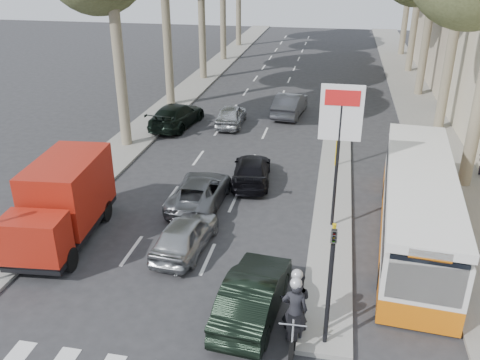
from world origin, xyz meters
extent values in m
plane|color=#28282B|center=(0.00, 0.00, 0.00)|extent=(120.00, 120.00, 0.00)
cube|color=gray|center=(8.60, 25.00, 0.06)|extent=(3.20, 70.00, 0.12)
cube|color=gray|center=(-8.00, 28.00, 0.06)|extent=(2.40, 64.00, 0.12)
cube|color=gray|center=(3.25, 11.00, 0.08)|extent=(1.50, 26.00, 0.16)
cylinder|color=yellow|center=(3.25, -1.00, 1.75)|extent=(0.10, 0.10, 3.50)
cylinder|color=yellow|center=(3.25, 5.00, 1.75)|extent=(0.10, 0.10, 3.50)
cylinder|color=yellow|center=(3.25, 11.00, 1.75)|extent=(0.10, 0.10, 3.50)
cylinder|color=black|center=(3.25, 5.00, 2.60)|extent=(0.12, 0.12, 5.20)
cube|color=white|center=(3.25, 5.00, 4.60)|extent=(1.50, 0.10, 2.00)
cube|color=red|center=(3.25, 4.94, 5.15)|extent=(1.20, 0.02, 0.55)
cylinder|color=black|center=(3.25, -1.50, 1.60)|extent=(0.12, 0.12, 3.20)
imported|color=black|center=(3.25, -1.50, 3.10)|extent=(0.16, 0.41, 1.00)
cylinder|color=#6B604C|center=(-8.00, 12.00, 4.20)|extent=(0.56, 0.56, 8.40)
cylinder|color=#6B604C|center=(-8.10, 20.00, 4.48)|extent=(0.56, 0.56, 8.96)
cylinder|color=#6B604C|center=(-7.90, 28.00, 4.06)|extent=(0.56, 0.56, 8.12)
cylinder|color=#6B604C|center=(-8.00, 36.00, 4.76)|extent=(0.56, 0.56, 9.52)
cylinder|color=#6B604C|center=(-8.10, 44.00, 4.34)|extent=(0.56, 0.56, 8.68)
cylinder|color=#6B604C|center=(9.10, 18.00, 4.62)|extent=(0.56, 0.56, 9.24)
cylinder|color=#6B604C|center=(8.90, 26.00, 3.92)|extent=(0.56, 0.56, 7.84)
cylinder|color=#6B604C|center=(9.00, 34.00, 4.48)|extent=(0.56, 0.56, 8.96)
cylinder|color=#6B604C|center=(9.10, 42.00, 4.20)|extent=(0.56, 0.56, 8.40)
imported|color=#9A9EA2|center=(-1.81, 2.44, 0.64)|extent=(1.84, 3.87, 1.28)
imported|color=black|center=(1.13, -0.56, 0.70)|extent=(1.86, 4.38, 1.41)
imported|color=#505358|center=(-2.24, 6.00, 0.60)|extent=(2.01, 4.34, 1.20)
imported|color=black|center=(-0.50, 8.60, 0.59)|extent=(2.09, 4.23, 1.18)
imported|color=#AEB2B6|center=(-3.15, 16.52, 0.64)|extent=(1.61, 3.80, 1.28)
imported|color=#53555C|center=(0.15, 19.28, 0.73)|extent=(2.02, 4.59, 1.47)
imported|color=black|center=(-6.30, 15.66, 0.71)|extent=(2.60, 5.09, 1.41)
cube|color=black|center=(-6.30, 2.22, 0.50)|extent=(2.48, 5.62, 0.23)
cylinder|color=black|center=(-7.04, 0.33, 0.41)|extent=(0.35, 0.84, 0.82)
cylinder|color=black|center=(-5.23, 0.49, 0.41)|extent=(0.35, 0.84, 0.82)
cylinder|color=black|center=(-7.35, 3.77, 0.41)|extent=(0.35, 0.84, 0.82)
cylinder|color=black|center=(-5.54, 3.94, 0.41)|extent=(0.35, 0.84, 0.82)
cube|color=maroon|center=(-6.11, 0.14, 1.32)|extent=(2.11, 1.45, 1.55)
cube|color=black|center=(-6.06, -0.45, 1.50)|extent=(1.82, 0.24, 0.82)
cube|color=maroon|center=(-6.37, 2.95, 1.77)|extent=(2.43, 3.99, 2.27)
cube|color=#D4640B|center=(6.20, 4.73, 0.50)|extent=(3.15, 10.67, 0.82)
cube|color=silver|center=(6.20, 4.73, 1.60)|extent=(3.15, 10.67, 1.37)
cube|color=black|center=(6.20, 4.73, 1.87)|extent=(3.13, 10.25, 0.78)
cube|color=silver|center=(6.20, 4.73, 2.61)|extent=(3.15, 10.67, 0.27)
cube|color=black|center=(5.77, -0.48, 1.74)|extent=(2.01, 0.23, 1.37)
cube|color=#D4640B|center=(5.77, -0.48, 2.54)|extent=(1.10, 0.15, 0.29)
cylinder|color=black|center=(4.90, 1.46, 0.41)|extent=(0.33, 0.90, 0.88)
cylinder|color=black|center=(6.94, 1.29, 0.41)|extent=(0.33, 0.90, 0.88)
cylinder|color=black|center=(5.44, 7.96, 0.41)|extent=(0.33, 0.90, 0.88)
cylinder|color=black|center=(7.48, 7.79, 0.41)|extent=(0.33, 0.90, 0.88)
cylinder|color=black|center=(2.42, -2.36, 0.37)|extent=(0.13, 0.74, 0.73)
cylinder|color=black|center=(2.38, -0.64, 0.37)|extent=(0.13, 0.74, 0.73)
cylinder|color=silver|center=(2.42, -2.28, 0.80)|extent=(0.08, 0.46, 0.92)
cube|color=black|center=(2.40, -1.44, 0.52)|extent=(0.28, 0.87, 0.34)
cube|color=black|center=(2.40, -1.67, 0.83)|extent=(0.36, 0.53, 0.25)
cube|color=black|center=(2.39, -1.10, 0.76)|extent=(0.34, 0.75, 0.14)
cylinder|color=silver|center=(2.42, -2.21, 1.17)|extent=(0.71, 0.07, 0.05)
imported|color=black|center=(2.40, -1.44, 1.02)|extent=(0.72, 0.48, 1.93)
imported|color=black|center=(2.39, -0.98, 0.96)|extent=(0.89, 0.51, 1.81)
sphere|color=#B2B2B7|center=(2.40, -1.50, 1.93)|extent=(0.32, 0.32, 0.32)
sphere|color=#B2B2B7|center=(2.39, -1.02, 1.86)|extent=(0.32, 0.32, 0.32)
imported|color=brown|center=(7.20, 6.58, 1.08)|extent=(1.33, 1.15, 1.92)
camera|label=1|loc=(3.04, -12.39, 9.78)|focal=38.00mm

